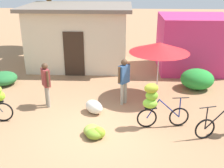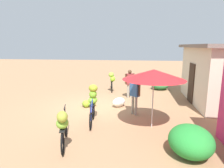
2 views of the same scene
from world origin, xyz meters
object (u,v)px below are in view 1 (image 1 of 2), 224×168
Objects in this scene: banana_pile_on_ground at (94,132)px; person_bystander at (124,77)px; shop_pink at (193,43)px; market_umbrella at (159,47)px; produce_sack at (94,107)px; building_low at (79,36)px; person_vendor at (46,80)px; bicycle_near_pile at (154,102)px.

person_bystander is (0.83, 2.19, 0.87)m from banana_pile_on_ground.
market_umbrella is at bearing -120.48° from shop_pink.
person_bystander is at bearing 37.54° from produce_sack.
shop_pink is 4.57× the size of produce_sack.
building_low is at bearing 102.09° from banana_pile_on_ground.
market_umbrella is 1.65m from person_bystander.
banana_pile_on_ground is 2.73m from person_vendor.
bicycle_near_pile reaches higher than banana_pile_on_ground.
bicycle_near_pile is 3.77m from person_vendor.
shop_pink reaches higher than person_vendor.
produce_sack is (-0.15, 1.43, 0.07)m from banana_pile_on_ground.
person_vendor is at bearing 165.53° from produce_sack.
bicycle_near_pile is 2.10× the size of banana_pile_on_ground.
market_umbrella is (3.47, -3.78, 0.42)m from building_low.
building_low is 4.98m from person_bystander.
produce_sack is 1.47m from person_bystander.
building_low is 7.24× the size of produce_sack.
bicycle_near_pile is (3.15, -6.00, -0.64)m from building_low.
shop_pink reaches higher than bicycle_near_pile.
building_low is 5.48m from produce_sack.
building_low reaches higher than person_vendor.
market_umbrella is at bearing -47.41° from building_low.
building_low reaches higher than banana_pile_on_ground.
person_vendor is (-3.55, 1.25, 0.11)m from bicycle_near_pile.
bicycle_near_pile is (-2.33, -5.63, -0.42)m from shop_pink.
shop_pink is 7.54m from banana_pile_on_ground.
person_bystander is at bearing 69.29° from banana_pile_on_ground.
market_umbrella is at bearing 32.34° from produce_sack.
market_umbrella is at bearing 81.74° from bicycle_near_pile.
shop_pink is 1.49× the size of market_umbrella.
shop_pink is at bearing 36.67° from person_vendor.
building_low is at bearing 132.59° from market_umbrella.
bicycle_near_pile is 0.96× the size of person_bystander.
building_low reaches higher than produce_sack.
market_umbrella is at bearing 54.02° from banana_pile_on_ground.
banana_pile_on_ground is 0.46× the size of person_bystander.
shop_pink is 4.01m from market_umbrella.
building_low is at bearing 85.12° from person_vendor.
shop_pink reaches higher than person_bystander.
person_vendor is (-1.67, 0.43, 0.74)m from produce_sack.
shop_pink is 2.01× the size of bicycle_near_pile.
person_vendor reaches higher than bicycle_near_pile.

